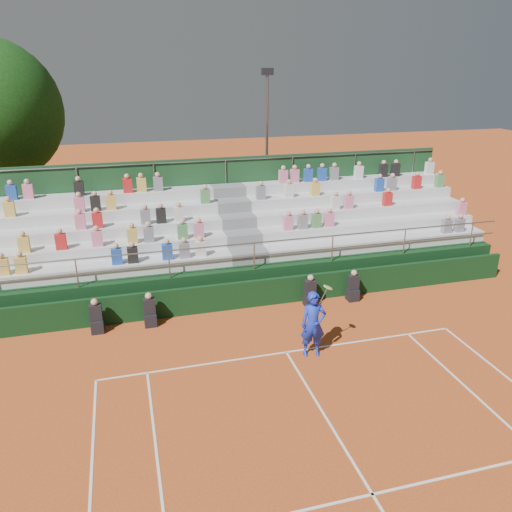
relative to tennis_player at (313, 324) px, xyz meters
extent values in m
plane|color=#BF511F|center=(-0.70, 0.30, -1.02)|extent=(90.00, 90.00, 0.00)
cube|color=white|center=(-0.70, 0.30, -1.01)|extent=(11.00, 0.06, 0.01)
cube|color=white|center=(-0.70, -2.90, -1.01)|extent=(0.06, 6.40, 0.01)
cube|color=white|center=(-0.70, -5.19, -1.01)|extent=(8.22, 0.06, 0.01)
cube|color=black|center=(-0.70, 3.50, -0.52)|extent=(20.00, 0.15, 1.00)
cube|color=black|center=(-6.19, 3.05, -0.80)|extent=(0.40, 0.40, 0.44)
cube|color=black|center=(-6.19, 3.05, -0.32)|extent=(0.38, 0.25, 0.55)
sphere|color=tan|center=(-6.19, 3.05, 0.06)|extent=(0.22, 0.22, 0.22)
cube|color=black|center=(-4.51, 3.05, -0.80)|extent=(0.40, 0.40, 0.44)
cube|color=black|center=(-4.51, 3.05, -0.32)|extent=(0.38, 0.25, 0.55)
sphere|color=tan|center=(-4.51, 3.05, 0.06)|extent=(0.22, 0.22, 0.22)
cube|color=black|center=(1.09, 3.05, -0.80)|extent=(0.40, 0.40, 0.44)
cube|color=black|center=(1.09, 3.05, -0.32)|extent=(0.38, 0.25, 0.55)
sphere|color=tan|center=(1.09, 3.05, 0.06)|extent=(0.22, 0.22, 0.22)
cube|color=black|center=(2.75, 3.05, -0.80)|extent=(0.40, 0.40, 0.44)
cube|color=black|center=(2.75, 3.05, -0.32)|extent=(0.38, 0.25, 0.55)
sphere|color=tan|center=(2.75, 3.05, 0.06)|extent=(0.22, 0.22, 0.22)
cube|color=black|center=(-0.70, 6.60, -0.42)|extent=(20.00, 5.20, 1.20)
cube|color=silver|center=(-6.05, 4.93, 0.39)|extent=(9.30, 0.85, 0.42)
cube|color=silver|center=(4.65, 4.93, 0.39)|extent=(9.30, 0.85, 0.42)
cube|color=slate|center=(-0.70, 4.93, 0.39)|extent=(1.40, 0.85, 0.42)
cube|color=silver|center=(-6.05, 5.78, 0.81)|extent=(9.30, 0.85, 0.42)
cube|color=silver|center=(4.65, 5.78, 0.81)|extent=(9.30, 0.85, 0.42)
cube|color=slate|center=(-0.70, 5.78, 0.81)|extent=(1.40, 0.85, 0.42)
cube|color=silver|center=(-6.05, 6.63, 1.23)|extent=(9.30, 0.85, 0.42)
cube|color=silver|center=(4.65, 6.63, 1.23)|extent=(9.30, 0.85, 0.42)
cube|color=slate|center=(-0.70, 6.63, 1.23)|extent=(1.40, 0.85, 0.42)
cube|color=silver|center=(-6.05, 7.48, 1.65)|extent=(9.30, 0.85, 0.42)
cube|color=silver|center=(4.65, 7.48, 1.65)|extent=(9.30, 0.85, 0.42)
cube|color=slate|center=(-0.70, 7.48, 1.65)|extent=(1.40, 0.85, 0.42)
cube|color=silver|center=(-6.05, 8.33, 2.07)|extent=(9.30, 0.85, 0.42)
cube|color=silver|center=(4.65, 8.33, 2.07)|extent=(9.30, 0.85, 0.42)
cube|color=slate|center=(-0.70, 8.33, 2.07)|extent=(1.40, 0.85, 0.42)
cube|color=#194221|center=(-0.70, 8.85, 1.18)|extent=(20.00, 0.12, 4.40)
cylinder|color=gray|center=(-0.70, 4.05, 1.18)|extent=(20.00, 0.05, 0.05)
cylinder|color=gray|center=(-0.70, 8.75, 3.28)|extent=(20.00, 0.05, 0.05)
cube|color=gold|center=(-9.02, 4.78, 0.88)|extent=(0.36, 0.24, 0.56)
cube|color=gold|center=(-8.47, 4.78, 0.88)|extent=(0.36, 0.24, 0.56)
cube|color=#1E4CB2|center=(-5.41, 4.78, 0.88)|extent=(0.36, 0.24, 0.56)
cube|color=black|center=(-4.87, 4.78, 0.88)|extent=(0.36, 0.24, 0.56)
cube|color=#1E4CB2|center=(-3.68, 4.78, 0.88)|extent=(0.36, 0.24, 0.56)
cube|color=slate|center=(-3.08, 4.78, 0.88)|extent=(0.36, 0.24, 0.56)
cube|color=silver|center=(-2.49, 4.78, 0.88)|extent=(0.36, 0.24, 0.56)
cube|color=gold|center=(-8.43, 5.63, 1.30)|extent=(0.36, 0.24, 0.56)
cube|color=red|center=(-7.25, 5.63, 1.30)|extent=(0.36, 0.24, 0.56)
cube|color=pink|center=(-6.03, 5.63, 1.30)|extent=(0.36, 0.24, 0.56)
cube|color=gold|center=(-4.82, 5.63, 1.30)|extent=(0.36, 0.24, 0.56)
cube|color=slate|center=(-4.24, 5.63, 1.30)|extent=(0.36, 0.24, 0.56)
cube|color=#4C8C4C|center=(-3.01, 5.63, 1.30)|extent=(0.36, 0.24, 0.56)
cube|color=pink|center=(-2.41, 5.63, 1.30)|extent=(0.36, 0.24, 0.56)
cube|color=pink|center=(-6.60, 6.48, 1.72)|extent=(0.36, 0.24, 0.56)
cube|color=red|center=(-6.00, 6.48, 1.72)|extent=(0.36, 0.24, 0.56)
cube|color=slate|center=(-4.27, 6.48, 1.72)|extent=(0.36, 0.24, 0.56)
cube|color=black|center=(-3.69, 6.48, 1.72)|extent=(0.36, 0.24, 0.56)
cube|color=silver|center=(-3.02, 6.48, 1.72)|extent=(0.36, 0.24, 0.56)
cube|color=gold|center=(-9.05, 7.33, 2.14)|extent=(0.36, 0.24, 0.56)
cube|color=pink|center=(-6.62, 7.33, 2.14)|extent=(0.36, 0.24, 0.56)
cube|color=black|center=(-6.05, 7.33, 2.14)|extent=(0.36, 0.24, 0.56)
cube|color=gold|center=(-5.48, 7.33, 2.14)|extent=(0.36, 0.24, 0.56)
cube|color=#4C8C4C|center=(-1.85, 7.33, 2.14)|extent=(0.36, 0.24, 0.56)
cube|color=#1E4CB2|center=(-9.05, 8.18, 2.56)|extent=(0.36, 0.24, 0.56)
cube|color=pink|center=(-8.47, 8.18, 2.56)|extent=(0.36, 0.24, 0.56)
cube|color=black|center=(-6.63, 8.18, 2.56)|extent=(0.36, 0.24, 0.56)
cube|color=red|center=(-4.80, 8.18, 2.56)|extent=(0.36, 0.24, 0.56)
cube|color=gold|center=(-4.26, 8.18, 2.56)|extent=(0.36, 0.24, 0.56)
cube|color=slate|center=(-3.60, 8.18, 2.56)|extent=(0.36, 0.24, 0.56)
cube|color=slate|center=(7.65, 4.78, 0.88)|extent=(0.36, 0.24, 0.56)
cube|color=slate|center=(8.24, 4.78, 0.88)|extent=(0.36, 0.24, 0.56)
cube|color=pink|center=(1.10, 5.63, 1.30)|extent=(0.36, 0.24, 0.56)
cube|color=slate|center=(1.69, 5.63, 1.30)|extent=(0.36, 0.24, 0.56)
cube|color=#4C8C4C|center=(2.26, 5.63, 1.30)|extent=(0.36, 0.24, 0.56)
cube|color=pink|center=(2.80, 5.63, 1.30)|extent=(0.36, 0.24, 0.56)
cube|color=pink|center=(8.89, 5.63, 1.30)|extent=(0.36, 0.24, 0.56)
cube|color=silver|center=(3.41, 6.48, 1.72)|extent=(0.36, 0.24, 0.56)
cube|color=pink|center=(4.01, 6.48, 1.72)|extent=(0.36, 0.24, 0.56)
cube|color=red|center=(5.80, 6.48, 1.72)|extent=(0.36, 0.24, 0.56)
cube|color=slate|center=(0.46, 7.33, 2.14)|extent=(0.36, 0.24, 0.56)
cube|color=silver|center=(1.67, 7.33, 2.14)|extent=(0.36, 0.24, 0.56)
cube|color=gold|center=(2.84, 7.33, 2.14)|extent=(0.36, 0.24, 0.56)
cube|color=#1E4CB2|center=(5.83, 7.33, 2.14)|extent=(0.36, 0.24, 0.56)
cube|color=slate|center=(6.45, 7.33, 2.14)|extent=(0.36, 0.24, 0.56)
cube|color=red|center=(7.67, 7.33, 2.14)|extent=(0.36, 0.24, 0.56)
cube|color=#4C8C4C|center=(8.85, 7.33, 2.14)|extent=(0.36, 0.24, 0.56)
cube|color=pink|center=(1.70, 8.18, 2.56)|extent=(0.36, 0.24, 0.56)
cube|color=pink|center=(2.21, 8.18, 2.56)|extent=(0.36, 0.24, 0.56)
cube|color=#1E4CB2|center=(2.83, 8.18, 2.56)|extent=(0.36, 0.24, 0.56)
cube|color=#1E4CB2|center=(3.48, 8.18, 2.56)|extent=(0.36, 0.24, 0.56)
cube|color=slate|center=(4.05, 8.18, 2.56)|extent=(0.36, 0.24, 0.56)
cube|color=silver|center=(5.23, 8.18, 2.56)|extent=(0.36, 0.24, 0.56)
cube|color=black|center=(6.44, 8.18, 2.56)|extent=(0.36, 0.24, 0.56)
cube|color=black|center=(7.06, 8.18, 2.56)|extent=(0.36, 0.24, 0.56)
cube|color=silver|center=(8.82, 8.18, 2.56)|extent=(0.36, 0.24, 0.56)
imported|color=#192FC0|center=(0.00, 0.00, 0.00)|extent=(0.80, 0.58, 2.03)
cylinder|color=gray|center=(0.25, 0.00, 0.83)|extent=(0.26, 0.03, 0.51)
cylinder|color=#E5D866|center=(0.40, 0.00, 1.13)|extent=(0.26, 0.28, 0.14)
cylinder|color=#392414|center=(-10.45, 13.39, 0.76)|extent=(0.50, 0.50, 3.55)
cylinder|color=gray|center=(2.63, 13.87, 2.76)|extent=(0.16, 0.16, 7.55)
cube|color=black|center=(2.63, 13.87, 6.71)|extent=(0.60, 0.25, 0.35)
camera|label=1|loc=(-4.96, -11.94, 7.09)|focal=35.00mm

